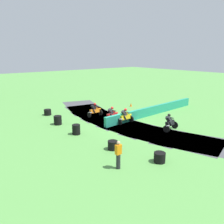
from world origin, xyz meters
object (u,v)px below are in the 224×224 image
(motorcycle_lead_orange, at_px, (95,110))
(tire_stack_far, at_px, (113,145))
(tire_stack_mid_b, at_px, (76,129))
(motorcycle_trailing_yellow, at_px, (126,116))
(tire_stack_near, at_px, (48,112))
(track_marshal, at_px, (118,155))
(traffic_cone, at_px, (131,105))
(tire_stack_extra_a, at_px, (160,157))
(motorcycle_chase_red, at_px, (112,114))
(motorcycle_fourth_black, at_px, (170,122))
(tire_stack_mid_a, at_px, (58,120))

(motorcycle_lead_orange, height_order, tire_stack_far, motorcycle_lead_orange)
(tire_stack_mid_b, bearing_deg, motorcycle_trailing_yellow, -3.47)
(motorcycle_lead_orange, distance_m, tire_stack_near, 4.98)
(track_marshal, bearing_deg, tire_stack_mid_b, 80.70)
(motorcycle_lead_orange, relative_size, traffic_cone, 3.83)
(tire_stack_mid_b, distance_m, tire_stack_extra_a, 7.36)
(motorcycle_lead_orange, height_order, tire_stack_extra_a, motorcycle_lead_orange)
(motorcycle_chase_red, xyz_separation_m, traffic_cone, (5.58, 3.29, -0.44))
(motorcycle_trailing_yellow, height_order, track_marshal, track_marshal)
(track_marshal, xyz_separation_m, traffic_cone, (11.07, 10.53, -0.60))
(tire_stack_far, relative_size, track_marshal, 0.40)
(tire_stack_near, height_order, tire_stack_far, same)
(tire_stack_extra_a, bearing_deg, tire_stack_near, 92.78)
(motorcycle_fourth_black, xyz_separation_m, tire_stack_near, (-5.98, 10.85, -0.34))
(tire_stack_near, xyz_separation_m, tire_stack_far, (-0.29, -10.95, 0.00))
(motorcycle_lead_orange, distance_m, tire_stack_mid_a, 4.16)
(motorcycle_fourth_black, bearing_deg, tire_stack_mid_b, 149.06)
(motorcycle_chase_red, height_order, tire_stack_extra_a, motorcycle_chase_red)
(tire_stack_mid_b, bearing_deg, traffic_cone, 22.97)
(motorcycle_trailing_yellow, relative_size, motorcycle_fourth_black, 1.01)
(motorcycle_trailing_yellow, xyz_separation_m, track_marshal, (-6.03, -5.97, 0.16))
(motorcycle_trailing_yellow, xyz_separation_m, tire_stack_mid_a, (-4.97, 3.57, -0.25))
(motorcycle_fourth_black, relative_size, tire_stack_far, 2.54)
(tire_stack_mid_a, distance_m, tire_stack_extra_a, 10.59)
(motorcycle_trailing_yellow, bearing_deg, tire_stack_far, -140.81)
(motorcycle_chase_red, distance_m, motorcycle_fourth_black, 5.41)
(motorcycle_fourth_black, height_order, tire_stack_mid_b, motorcycle_fourth_black)
(motorcycle_fourth_black, bearing_deg, motorcycle_lead_orange, 108.50)
(tire_stack_mid_b, distance_m, track_marshal, 6.37)
(motorcycle_fourth_black, bearing_deg, tire_stack_far, -179.16)
(tire_stack_far, height_order, track_marshal, track_marshal)
(tire_stack_mid_b, bearing_deg, track_marshal, -99.30)
(tire_stack_mid_b, xyz_separation_m, traffic_cone, (10.04, 4.25, -0.18))
(tire_stack_near, distance_m, tire_stack_mid_a, 3.66)
(motorcycle_chase_red, bearing_deg, track_marshal, -127.17)
(tire_stack_near, relative_size, tire_stack_extra_a, 1.05)
(motorcycle_trailing_yellow, height_order, tire_stack_near, motorcycle_trailing_yellow)
(tire_stack_extra_a, distance_m, traffic_cone, 14.40)
(traffic_cone, bearing_deg, motorcycle_lead_orange, -171.30)
(motorcycle_lead_orange, bearing_deg, tire_stack_mid_b, -141.26)
(tire_stack_extra_a, relative_size, track_marshal, 0.42)
(tire_stack_mid_a, bearing_deg, tire_stack_extra_a, -82.83)
(motorcycle_trailing_yellow, relative_size, track_marshal, 1.04)
(motorcycle_trailing_yellow, height_order, tire_stack_mid_a, motorcycle_trailing_yellow)
(motorcycle_fourth_black, xyz_separation_m, tire_stack_mid_b, (-6.65, 3.98, -0.24))
(motorcycle_trailing_yellow, xyz_separation_m, tire_stack_far, (-4.63, -3.77, -0.35))
(motorcycle_lead_orange, distance_m, motorcycle_chase_red, 2.41)
(motorcycle_fourth_black, bearing_deg, tire_stack_mid_a, 132.36)
(motorcycle_chase_red, bearing_deg, motorcycle_lead_orange, 96.47)
(traffic_cone, bearing_deg, tire_stack_far, -139.22)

